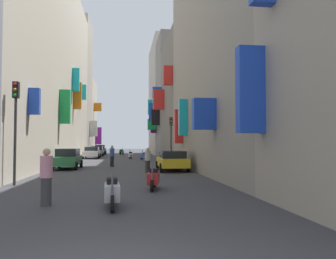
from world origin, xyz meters
TOP-DOWN VIEW (x-y plane):
  - ground_plane at (0.00, 30.00)m, footprint 140.00×140.00m
  - building_left_mid_a at (-8.00, 27.36)m, footprint 6.88×32.89m
  - building_left_mid_b at (-7.99, 47.48)m, footprint 7.19×7.36m
  - building_left_mid_c at (-7.98, 55.58)m, footprint 7.34×8.84m
  - building_right_mid_a at (8.00, 16.85)m, footprint 7.16×19.86m
  - building_right_mid_b at (7.99, 32.49)m, footprint 7.31×11.42m
  - building_right_mid_c at (7.97, 41.91)m, footprint 7.34×7.40m
  - building_right_far at (8.00, 52.80)m, footprint 7.06×14.39m
  - parked_car_grey at (-3.56, 44.35)m, footprint 1.88×4.13m
  - parked_car_yellow at (3.65, 18.31)m, footprint 1.99×4.06m
  - parked_car_white at (-3.64, 37.54)m, footprint 1.97×4.42m
  - parked_car_black at (-3.70, 52.18)m, footprint 1.89×4.28m
  - parked_car_green at (-3.82, 21.01)m, footprint 1.84×4.05m
  - scooter_blue at (2.58, 32.51)m, footprint 0.85×1.89m
  - scooter_silver at (0.03, 5.73)m, footprint 0.50×1.99m
  - scooter_red at (1.58, 9.33)m, footprint 0.62×1.86m
  - scooter_green at (-0.12, 49.30)m, footprint 0.75×1.94m
  - scooter_white at (1.05, 35.39)m, footprint 0.55×1.97m
  - pedestrian_crossing at (1.88, 17.07)m, footprint 0.42×0.42m
  - pedestrian_near_left at (-0.63, 22.95)m, footprint 0.53×0.53m
  - pedestrian_near_right at (-1.99, 6.25)m, footprint 0.43×0.43m
  - traffic_light_near_corner at (-4.55, 11.42)m, footprint 0.26×0.34m
  - traffic_light_far_corner at (4.64, 25.86)m, footprint 0.26×0.34m

SIDE VIEW (x-z plane):
  - ground_plane at x=0.00m, z-range 0.00..0.00m
  - scooter_red at x=1.58m, z-range -0.10..1.03m
  - scooter_white at x=1.05m, z-range -0.10..1.03m
  - scooter_silver at x=0.03m, z-range -0.10..1.03m
  - scooter_green at x=-0.12m, z-range -0.10..1.03m
  - scooter_blue at x=2.58m, z-range -0.10..1.03m
  - parked_car_yellow at x=3.65m, z-range 0.04..1.42m
  - parked_car_white at x=-3.64m, z-range 0.04..1.46m
  - parked_car_grey at x=-3.56m, z-range 0.04..1.47m
  - parked_car_green at x=-3.82m, z-range 0.03..1.52m
  - pedestrian_crossing at x=1.88m, z-range -0.01..1.60m
  - parked_car_black at x=-3.70m, z-range 0.03..1.58m
  - pedestrian_near_left at x=-0.63m, z-range 0.00..1.71m
  - pedestrian_near_right at x=-1.99m, z-range 0.00..1.76m
  - traffic_light_far_corner at x=4.64m, z-range 0.78..5.07m
  - traffic_light_near_corner at x=-4.55m, z-range 0.82..5.54m
  - building_left_mid_c at x=-7.98m, z-range -0.01..12.97m
  - building_right_mid_b at x=7.99m, z-range 0.00..13.62m
  - building_right_mid_c at x=7.97m, z-range -0.03..16.88m
  - building_right_mid_a at x=8.00m, z-range -0.01..18.43m
  - building_left_mid_a at x=-8.00m, z-range 0.00..19.08m
  - building_right_far at x=8.00m, z-range 0.00..19.18m
  - building_left_mid_b at x=-7.99m, z-range -0.01..20.75m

